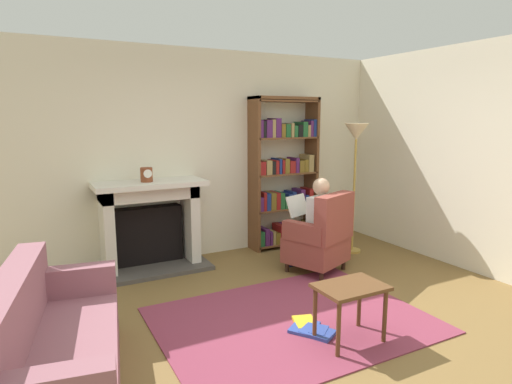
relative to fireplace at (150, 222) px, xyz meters
The scene contains 13 objects.
ground 2.49m from the fireplace, 71.23° to the right, with size 14.00×14.00×0.00m, color brown.
back_wall 1.13m from the fireplace, 17.93° to the left, with size 5.60×0.10×2.70m, color beige.
side_wall_right 3.67m from the fireplace, 16.98° to the right, with size 0.10×5.20×2.70m, color beige.
area_rug 2.22m from the fireplace, 68.65° to the right, with size 2.40×1.80×0.01m, color #833349.
fireplace is the anchor object (origin of this frame).
mantel_clock 0.61m from the fireplace, 111.43° to the right, with size 0.14×0.14×0.17m.
bookshelf 1.97m from the fireplace, ahead, with size 0.98×0.32×2.11m.
armchair_reading 2.08m from the fireplace, 31.60° to the right, with size 0.83×0.82×0.97m.
seated_reader 1.98m from the fireplace, 29.59° to the right, with size 0.50×0.59×1.14m.
sofa_floral 2.52m from the fireplace, 118.67° to the right, with size 1.00×1.80×0.85m.
side_table 2.72m from the fireplace, 68.40° to the right, with size 0.56×0.39×0.49m.
scattered_books 2.45m from the fireplace, 69.92° to the right, with size 0.37×0.52×0.03m.
floor_lamp 2.85m from the fireplace, 13.79° to the right, with size 0.32×0.32×1.76m.
Camera 1 is at (-2.00, -2.79, 1.84)m, focal length 30.14 mm.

